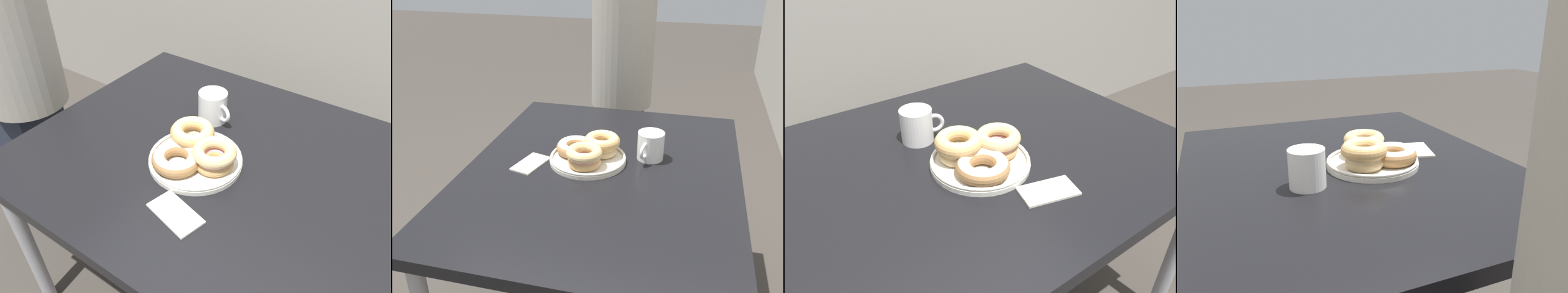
{
  "view_description": "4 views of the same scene",
  "coord_description": "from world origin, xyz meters",
  "views": [
    {
      "loc": [
        0.43,
        -0.62,
        1.47
      ],
      "look_at": [
        -0.05,
        0.07,
        0.79
      ],
      "focal_mm": 35.0,
      "sensor_mm": 36.0,
      "label": 1
    },
    {
      "loc": [
        1.3,
        0.41,
        1.47
      ],
      "look_at": [
        -0.05,
        0.07,
        0.79
      ],
      "focal_mm": 40.0,
      "sensor_mm": 36.0,
      "label": 2
    },
    {
      "loc": [
        -0.54,
        -0.63,
        1.33
      ],
      "look_at": [
        -0.05,
        0.07,
        0.79
      ],
      "focal_mm": 35.0,
      "sensor_mm": 36.0,
      "label": 3
    },
    {
      "loc": [
        -1.03,
        0.48,
        1.13
      ],
      "look_at": [
        -0.05,
        0.07,
        0.79
      ],
      "focal_mm": 35.0,
      "sensor_mm": 36.0,
      "label": 4
    }
  ],
  "objects": [
    {
      "name": "person_figure",
      "position": [
        -0.85,
        0.05,
        0.77
      ],
      "size": [
        0.39,
        0.31,
        1.46
      ],
      "color": "#232838",
      "rests_on": "ground_plane"
    },
    {
      "name": "dining_table",
      "position": [
        0.0,
        0.13,
        0.66
      ],
      "size": [
        1.17,
        0.94,
        0.73
      ],
      "color": "black",
      "rests_on": "ground_plane"
    },
    {
      "name": "donut_plate",
      "position": [
        -0.05,
        0.07,
        0.77
      ],
      "size": [
        0.29,
        0.29,
        0.09
      ],
      "color": "silver",
      "rests_on": "dining_table"
    },
    {
      "name": "coffee_mug",
      "position": [
        -0.12,
        0.28,
        0.78
      ],
      "size": [
        0.13,
        0.1,
        0.1
      ],
      "color": "white",
      "rests_on": "dining_table"
    },
    {
      "name": "napkin",
      "position": [
        0.03,
        -0.12,
        0.73
      ],
      "size": [
        0.16,
        0.11,
        0.01
      ],
      "color": "beige",
      "rests_on": "dining_table"
    }
  ]
}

